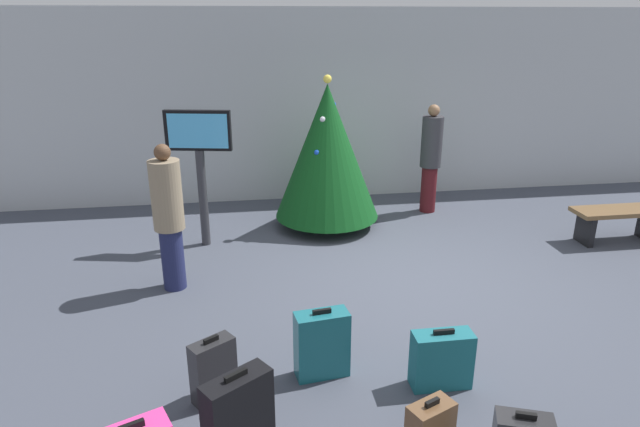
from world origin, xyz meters
TOP-DOWN VIEW (x-y plane):
  - ground_plane at (0.00, 0.00)m, footprint 16.00×16.00m
  - back_wall at (0.00, 3.52)m, footprint 16.00×0.20m
  - holiday_tree at (-0.73, 2.03)m, footprint 1.53×1.53m
  - flight_info_kiosk at (-2.50, 1.56)m, footprint 0.86×0.25m
  - waiting_bench at (3.17, 0.81)m, footprint 1.28×0.44m
  - traveller_0 at (0.99, 2.43)m, footprint 0.46×0.46m
  - traveller_1 at (-2.80, 0.31)m, footprint 0.40×0.40m
  - suitcase_1 at (-2.28, -1.77)m, footprint 0.39×0.33m
  - suitcase_3 at (-1.36, -1.57)m, footprint 0.48×0.27m
  - suitcase_4 at (-2.08, -2.58)m, footprint 0.49×0.41m
  - suitcase_5 at (-0.39, -1.87)m, footprint 0.51×0.21m

SIDE VIEW (x-z plane):
  - ground_plane at x=0.00m, z-range 0.00..0.00m
  - suitcase_5 at x=-0.39m, z-range -0.02..0.52m
  - suitcase_1 at x=-2.28m, z-range -0.02..0.56m
  - suitcase_3 at x=-1.36m, z-range -0.02..0.63m
  - waiting_bench at x=3.17m, z-range 0.11..0.59m
  - suitcase_4 at x=-2.08m, z-range -0.02..0.79m
  - traveller_1 at x=-2.80m, z-range 0.04..1.74m
  - traveller_0 at x=0.99m, z-range 0.05..1.77m
  - holiday_tree at x=-0.73m, z-range 0.02..2.25m
  - flight_info_kiosk at x=-2.50m, z-range 0.37..2.22m
  - back_wall at x=0.00m, z-range 0.00..3.13m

